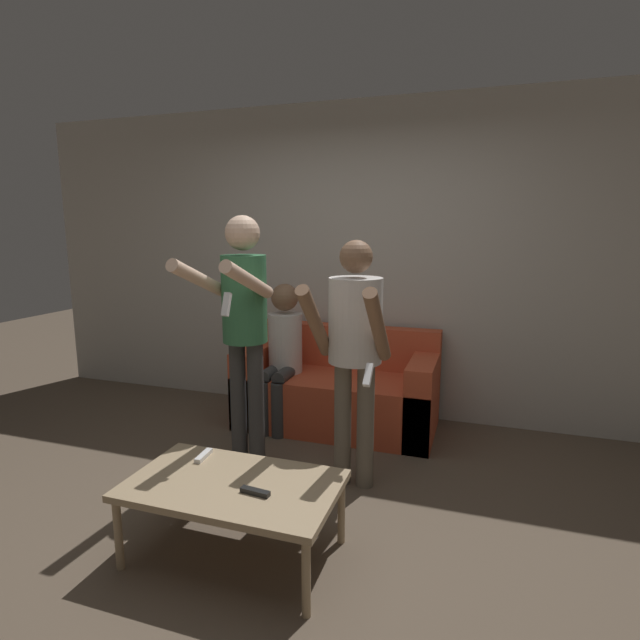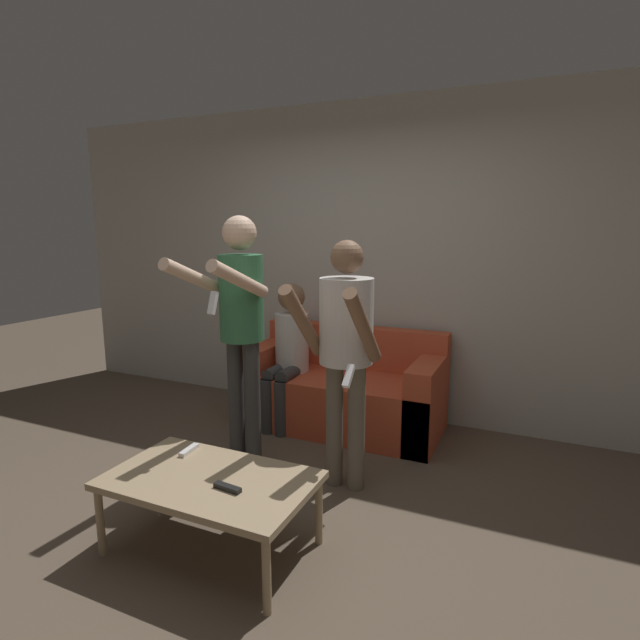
{
  "view_description": "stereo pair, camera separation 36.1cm",
  "coord_description": "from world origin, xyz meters",
  "views": [
    {
      "loc": [
        1.06,
        -2.32,
        1.65
      ],
      "look_at": [
        -0.06,
        1.05,
        0.99
      ],
      "focal_mm": 28.0,
      "sensor_mm": 36.0,
      "label": 1
    },
    {
      "loc": [
        1.4,
        -2.19,
        1.65
      ],
      "look_at": [
        -0.06,
        1.05,
        0.99
      ],
      "focal_mm": 28.0,
      "sensor_mm": 36.0,
      "label": 2
    }
  ],
  "objects": [
    {
      "name": "ground_plane",
      "position": [
        0.0,
        0.0,
        0.0
      ],
      "size": [
        14.0,
        14.0,
        0.0
      ],
      "primitive_type": "plane",
      "color": "brown"
    },
    {
      "name": "wall_back",
      "position": [
        0.0,
        1.95,
        1.35
      ],
      "size": [
        6.4,
        0.06,
        2.7
      ],
      "color": "#B7B2A8",
      "rests_on": "ground_plane"
    },
    {
      "name": "couch",
      "position": [
        -0.06,
        1.53,
        0.29
      ],
      "size": [
        1.62,
        0.76,
        0.81
      ],
      "color": "#C64C2D",
      "rests_on": "ground_plane"
    },
    {
      "name": "person_standing_left",
      "position": [
        -0.44,
        0.58,
        1.08
      ],
      "size": [
        0.42,
        0.73,
        1.73
      ],
      "color": "#383838",
      "rests_on": "ground_plane"
    },
    {
      "name": "person_standing_right",
      "position": [
        0.32,
        0.58,
        0.98
      ],
      "size": [
        0.45,
        0.66,
        1.58
      ],
      "color": "#6B6051",
      "rests_on": "ground_plane"
    },
    {
      "name": "person_seated",
      "position": [
        -0.5,
        1.39,
        0.66
      ],
      "size": [
        0.28,
        0.52,
        1.19
      ],
      "color": "#383838",
      "rests_on": "ground_plane"
    },
    {
      "name": "coffee_table",
      "position": [
        -0.07,
        -0.29,
        0.37
      ],
      "size": [
        1.05,
        0.62,
        0.4
      ],
      "color": "tan",
      "rests_on": "ground_plane"
    },
    {
      "name": "remote_near",
      "position": [
        0.08,
        -0.36,
        0.41
      ],
      "size": [
        0.15,
        0.05,
        0.02
      ],
      "color": "black",
      "rests_on": "coffee_table"
    },
    {
      "name": "remote_far",
      "position": [
        -0.35,
        -0.1,
        0.41
      ],
      "size": [
        0.05,
        0.15,
        0.02
      ],
      "color": "white",
      "rests_on": "coffee_table"
    }
  ]
}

